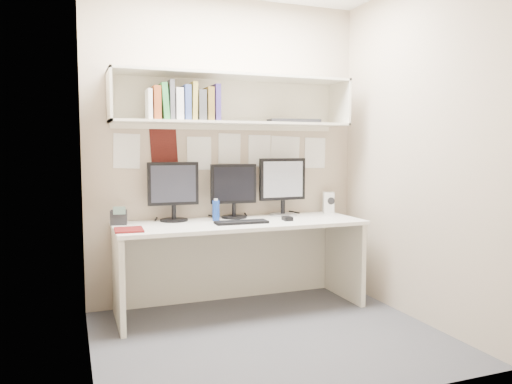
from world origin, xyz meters
name	(u,v)px	position (x,y,z in m)	size (l,w,h in m)	color
floor	(270,337)	(0.00, 0.00, 0.00)	(2.40, 2.00, 0.01)	#424246
wall_back	(227,151)	(0.00, 1.00, 1.30)	(2.40, 0.02, 2.60)	tan
wall_front	(348,153)	(0.00, -1.00, 1.30)	(2.40, 0.02, 2.60)	tan
wall_left	(85,152)	(-1.20, 0.00, 1.30)	(0.02, 2.00, 2.60)	tan
wall_right	(416,151)	(1.20, 0.00, 1.30)	(0.02, 2.00, 2.60)	tan
desk	(240,265)	(0.00, 0.65, 0.37)	(2.00, 0.70, 0.73)	silver
overhead_hutch	(232,100)	(0.00, 0.86, 1.72)	(2.00, 0.38, 0.40)	silver
pinned_papers	(227,157)	(0.00, 0.99, 1.25)	(1.92, 0.01, 0.48)	white
monitor_left	(173,189)	(-0.50, 0.87, 0.99)	(0.41, 0.23, 0.48)	black
monitor_center	(234,189)	(0.02, 0.87, 0.98)	(0.40, 0.22, 0.46)	black
monitor_right	(283,185)	(0.47, 0.87, 1.00)	(0.43, 0.24, 0.51)	#A5A5AA
keyboard	(241,222)	(-0.03, 0.54, 0.74)	(0.42, 0.15, 0.02)	black
mouse	(287,218)	(0.38, 0.56, 0.75)	(0.07, 0.11, 0.03)	black
speaker	(328,202)	(0.94, 0.89, 0.83)	(0.12, 0.13, 0.19)	silver
blue_bottle	(216,210)	(-0.18, 0.75, 0.82)	(0.06, 0.06, 0.18)	navy
maroon_notebook	(129,230)	(-0.90, 0.50, 0.74)	(0.20, 0.24, 0.01)	#580F0F
desk_phone	(119,217)	(-0.94, 0.82, 0.79)	(0.14, 0.13, 0.15)	black
book_stack	(184,103)	(-0.43, 0.75, 1.67)	(0.57, 0.19, 0.30)	white
hutch_tray	(294,121)	(0.53, 0.78, 1.56)	(0.44, 0.17, 0.03)	black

